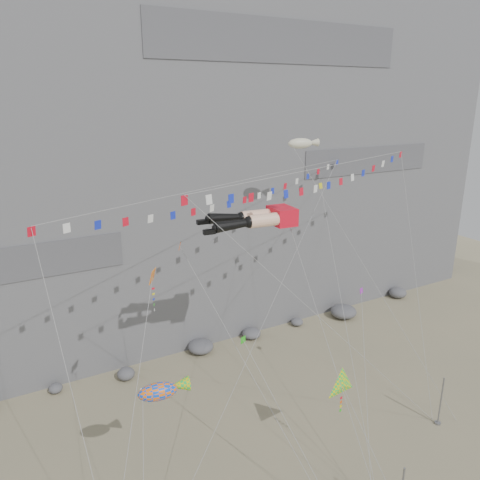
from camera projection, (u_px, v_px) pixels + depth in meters
The scene contains 15 objects.
ground at pixel (299, 460), 33.52m from camera, with size 120.00×120.00×0.00m, color gray.
cliff at pixel (140, 96), 52.90m from camera, with size 80.00×28.00×50.00m, color slate.
talus_boulders at pixel (201, 347), 47.54m from camera, with size 60.00×3.00×1.20m, color slate, non-canonical shape.
anchor_pole_right at pixel (441, 401), 36.65m from camera, with size 0.12×0.12×4.21m, color gray.
legs_kite at pixel (258, 219), 31.94m from camera, with size 6.94×13.29×20.64m.
flag_banner_upper at pixel (237, 182), 37.39m from camera, with size 31.94×22.08×28.08m.
flag_banner_lower at pixel (323, 168), 34.27m from camera, with size 25.72×11.42×22.59m.
harlequin_kite at pixel (152, 278), 27.35m from camera, with size 6.81×8.17×17.50m.
fish_windsock at pixel (158, 392), 26.24m from camera, with size 4.62×5.22×10.40m.
delta_kite at pixel (343, 386), 31.45m from camera, with size 2.70×7.13×9.20m.
blimp_windsock at pixel (301, 144), 40.89m from camera, with size 7.68×15.55×26.21m.
small_kite_a at pixel (183, 252), 32.73m from camera, with size 4.97×13.24×19.98m.
small_kite_b at pixel (362, 295), 36.70m from camera, with size 7.29×9.85×15.39m.
small_kite_c at pixel (245, 344), 30.58m from camera, with size 2.95×8.91×12.99m.
small_kite_d at pixel (322, 193), 37.48m from camera, with size 5.59×14.18×23.13m.
Camera 1 is at (-17.05, -21.86, 24.97)m, focal length 35.00 mm.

